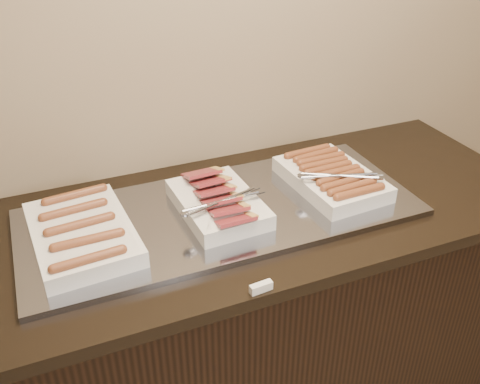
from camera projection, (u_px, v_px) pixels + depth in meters
name	position (u px, v px, depth m)	size (l,w,h in m)	color
counter	(227.00, 321.00, 1.87)	(2.06, 0.76, 0.90)	black
warming_tray	(222.00, 213.00, 1.63)	(1.20, 0.50, 0.02)	gray
dish_left	(82.00, 233.00, 1.48)	(0.29, 0.41, 0.07)	silver
dish_center	(218.00, 203.00, 1.60)	(0.27, 0.35, 0.09)	silver
dish_right	(332.00, 177.00, 1.74)	(0.27, 0.37, 0.08)	silver
label_holder	(261.00, 287.00, 1.34)	(0.06, 0.02, 0.02)	silver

